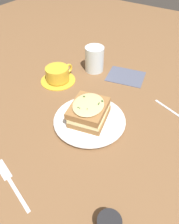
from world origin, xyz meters
name	(u,v)px	position (x,y,z in m)	size (l,w,h in m)	color
ground_plane	(96,123)	(0.00, 0.00, 0.00)	(2.40, 2.40, 0.00)	brown
dinner_plate	(90,120)	(0.02, 0.01, 0.01)	(0.23, 0.23, 0.02)	white
sandwich	(89,111)	(0.02, 0.01, 0.05)	(0.13, 0.14, 0.07)	olive
teacup_with_saucer	(58,75)	(0.25, -0.12, 0.03)	(0.14, 0.14, 0.06)	gold
water_glass	(94,59)	(0.17, -0.26, 0.05)	(0.08, 0.08, 0.10)	silver
fork	(8,178)	(0.08, 0.29, 0.00)	(0.17, 0.07, 0.00)	silver
napkin	(126,76)	(0.04, -0.29, 0.00)	(0.15, 0.12, 0.00)	#4C5166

